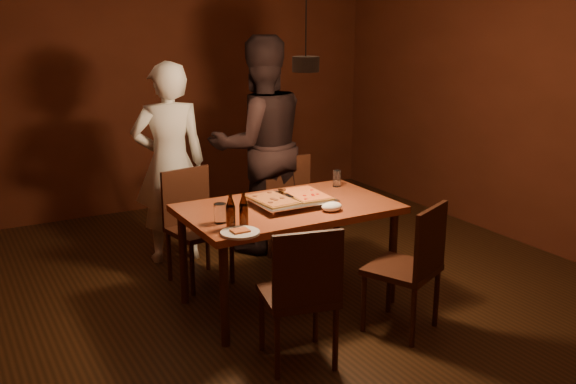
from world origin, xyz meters
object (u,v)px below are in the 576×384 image
chair_far_left (193,215)px  diner_white (170,163)px  beer_bottle_b (244,210)px  chair_far_right (293,200)px  pizza_tray (291,201)px  beer_bottle_a (231,211)px  chair_near_left (302,285)px  chair_near_right (414,257)px  diner_dark (260,146)px  pendant_lamp (306,63)px  dining_table (288,215)px  plate_slice (240,232)px

chair_far_left → diner_white: 0.60m
beer_bottle_b → chair_far_right: bearing=47.1°
beer_bottle_b → pizza_tray: bearing=28.9°
pizza_tray → beer_bottle_a: bearing=-160.2°
chair_near_left → chair_near_right: size_ratio=0.90×
diner_white → diner_dark: (0.79, -0.14, 0.10)m
pendant_lamp → chair_near_right: bearing=-57.4°
dining_table → pendant_lamp: bearing=-66.7°
pizza_tray → diner_white: diner_white is taller
diner_white → pendant_lamp: pendant_lamp is taller
plate_slice → diner_white: 1.67m
chair_near_right → beer_bottle_b: 1.16m
diner_white → beer_bottle_a: bearing=94.2°
chair_near_left → chair_far_right: bearing=74.5°
chair_near_right → pizza_tray: chair_near_right is taller
plate_slice → pendant_lamp: size_ratio=0.22×
chair_near_left → diner_white: 2.13m
dining_table → diner_dark: diner_dark is taller
beer_bottle_a → chair_near_right: bearing=-27.8°
pizza_tray → pendant_lamp: (0.03, -0.14, 0.99)m
plate_slice → diner_white: diner_white is taller
beer_bottle_a → diner_dark: bearing=56.6°
diner_white → chair_near_right: bearing=123.0°
beer_bottle_a → beer_bottle_b: size_ratio=1.01×
beer_bottle_b → beer_bottle_a: bearing=171.7°
beer_bottle_b → pendant_lamp: size_ratio=0.20×
dining_table → beer_bottle_a: bearing=-155.5°
pendant_lamp → diner_white: bearing=109.3°
beer_bottle_b → chair_far_left: bearing=87.6°
pizza_tray → plate_slice: (-0.59, -0.40, -0.01)m
chair_near_right → dining_table: bearing=96.9°
chair_far_left → diner_dark: (0.79, 0.37, 0.42)m
chair_near_right → plate_slice: bearing=134.0°
chair_far_right → chair_near_left: 1.80m
chair_far_left → pendant_lamp: bearing=109.5°
chair_far_right → beer_bottle_a: 1.48m
chair_near_left → pendant_lamp: (0.43, 0.70, 1.22)m
chair_near_right → diner_dark: (-0.14, 1.94, 0.42)m
chair_near_left → plate_slice: chair_near_left is taller
plate_slice → diner_dark: 1.79m
diner_white → pizza_tray: bearing=119.1°
dining_table → pizza_tray: bearing=20.2°
diner_white → chair_near_left: bearing=100.7°
pizza_tray → plate_slice: size_ratio=2.24×
chair_far_right → diner_dark: size_ratio=0.25×
chair_near_right → pizza_tray: 0.97m
chair_far_right → diner_dark: (-0.12, 0.38, 0.42)m
beer_bottle_a → diner_dark: diner_dark is taller
chair_far_left → diner_white: (-0.00, 0.51, 0.32)m
beer_bottle_a → beer_bottle_b: (0.09, -0.01, -0.00)m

